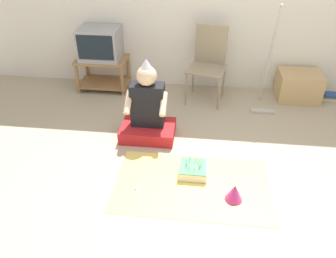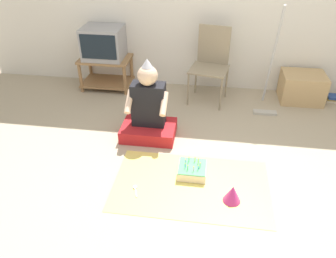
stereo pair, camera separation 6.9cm
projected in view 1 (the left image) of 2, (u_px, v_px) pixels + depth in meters
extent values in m
plane|color=tan|center=(204.00, 183.00, 2.98)|extent=(16.00, 16.00, 0.00)
cube|color=#997047|center=(102.00, 59.00, 4.40)|extent=(0.68, 0.45, 0.03)
cube|color=#997047|center=(105.00, 82.00, 4.58)|extent=(0.68, 0.45, 0.02)
cylinder|color=#997047|center=(77.00, 78.00, 4.38)|extent=(0.04, 0.04, 0.43)
cylinder|color=#997047|center=(122.00, 80.00, 4.32)|extent=(0.04, 0.04, 0.43)
cylinder|color=#997047|center=(86.00, 67.00, 4.70)|extent=(0.04, 0.04, 0.43)
cylinder|color=#997047|center=(128.00, 69.00, 4.64)|extent=(0.04, 0.04, 0.43)
cube|color=#99999E|center=(100.00, 43.00, 4.28)|extent=(0.52, 0.43, 0.41)
cube|color=black|center=(95.00, 48.00, 4.09)|extent=(0.46, 0.01, 0.31)
cube|color=gray|center=(206.00, 69.00, 4.07)|extent=(0.52, 0.49, 0.02)
cube|color=gray|center=(211.00, 45.00, 4.09)|extent=(0.40, 0.10, 0.49)
cylinder|color=gray|center=(186.00, 89.00, 4.09)|extent=(0.02, 0.02, 0.44)
cylinder|color=gray|center=(219.00, 94.00, 3.99)|extent=(0.02, 0.02, 0.44)
cylinder|color=gray|center=(193.00, 77.00, 4.39)|extent=(0.02, 0.02, 0.44)
cylinder|color=gray|center=(224.00, 81.00, 4.29)|extent=(0.02, 0.02, 0.44)
cube|color=tan|center=(298.00, 86.00, 4.26)|extent=(0.53, 0.43, 0.36)
cube|color=#B2ADA3|center=(262.00, 111.00, 4.04)|extent=(0.28, 0.09, 0.03)
cylinder|color=#B7B7BC|center=(270.00, 57.00, 3.81)|extent=(0.03, 0.32, 1.26)
cube|color=beige|center=(329.00, 98.00, 4.33)|extent=(0.19, 0.14, 0.03)
cube|color=#A88933|center=(330.00, 96.00, 4.32)|extent=(0.18, 0.13, 0.02)
cube|color=#284793|center=(331.00, 95.00, 4.30)|extent=(0.19, 0.15, 0.03)
cube|color=red|center=(148.00, 131.00, 3.58)|extent=(0.58, 0.42, 0.14)
cube|color=black|center=(148.00, 105.00, 3.44)|extent=(0.35, 0.18, 0.47)
sphere|color=beige|center=(147.00, 76.00, 3.26)|extent=(0.21, 0.21, 0.21)
cone|color=silver|center=(146.00, 63.00, 3.19)|extent=(0.11, 0.11, 0.09)
cylinder|color=beige|center=(128.00, 102.00, 3.33)|extent=(0.06, 0.25, 0.20)
cylinder|color=beige|center=(163.00, 104.00, 3.30)|extent=(0.06, 0.25, 0.20)
cube|color=#EAD666|center=(192.00, 185.00, 2.97)|extent=(1.40, 0.85, 0.01)
cube|color=#F4E0C6|center=(193.00, 170.00, 3.07)|extent=(0.26, 0.26, 0.08)
cube|color=#4CB266|center=(193.00, 166.00, 3.04)|extent=(0.25, 0.25, 0.01)
cylinder|color=#66C666|center=(201.00, 165.00, 3.02)|extent=(0.01, 0.01, 0.05)
sphere|color=#FFCC4C|center=(201.00, 162.00, 3.00)|extent=(0.01, 0.01, 0.01)
cylinder|color=yellow|center=(199.00, 161.00, 3.07)|extent=(0.01, 0.01, 0.05)
sphere|color=#FFCC4C|center=(199.00, 158.00, 3.05)|extent=(0.01, 0.01, 0.01)
cylinder|color=yellow|center=(196.00, 160.00, 3.08)|extent=(0.01, 0.01, 0.05)
sphere|color=#FFCC4C|center=(196.00, 157.00, 3.07)|extent=(0.01, 0.01, 0.01)
cylinder|color=#66C666|center=(190.00, 160.00, 3.08)|extent=(0.01, 0.01, 0.05)
sphere|color=#FFCC4C|center=(190.00, 157.00, 3.06)|extent=(0.01, 0.01, 0.01)
cylinder|color=#4C7FE5|center=(186.00, 162.00, 3.05)|extent=(0.01, 0.01, 0.05)
sphere|color=#FFCC4C|center=(186.00, 159.00, 3.04)|extent=(0.01, 0.01, 0.01)
cylinder|color=#4C7FE5|center=(186.00, 166.00, 3.01)|extent=(0.01, 0.01, 0.05)
sphere|color=#FFCC4C|center=(186.00, 163.00, 2.99)|extent=(0.01, 0.01, 0.01)
cylinder|color=#66C666|center=(189.00, 168.00, 2.98)|extent=(0.01, 0.01, 0.05)
sphere|color=#FFCC4C|center=(189.00, 165.00, 2.97)|extent=(0.01, 0.01, 0.01)
cylinder|color=#E58CCC|center=(195.00, 169.00, 2.97)|extent=(0.01, 0.01, 0.05)
sphere|color=#FFCC4C|center=(195.00, 166.00, 2.95)|extent=(0.01, 0.01, 0.01)
cylinder|color=#4C7FE5|center=(199.00, 168.00, 2.99)|extent=(0.01, 0.01, 0.05)
sphere|color=#FFCC4C|center=(200.00, 165.00, 2.97)|extent=(0.01, 0.01, 0.01)
cone|color=#CC338C|center=(234.00, 192.00, 2.76)|extent=(0.15, 0.15, 0.16)
ellipsoid|color=white|center=(137.00, 187.00, 2.92)|extent=(0.04, 0.05, 0.01)
cube|color=white|center=(138.00, 193.00, 2.86)|extent=(0.04, 0.10, 0.01)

